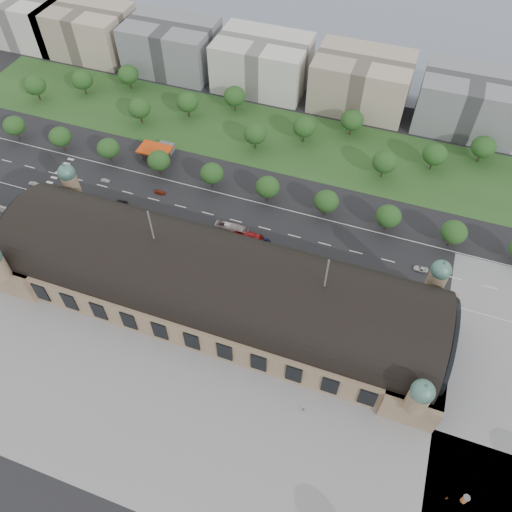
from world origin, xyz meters
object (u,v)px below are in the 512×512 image
(traffic_car_2, at_px, (121,202))
(pedestrian_1, at_px, (447,498))
(traffic_car_0, at_px, (34,184))
(bus_mid, at_px, (232,229))
(traffic_car_4, at_px, (264,239))
(parked_car_4, at_px, (104,217))
(advertising_column, at_px, (465,499))
(parked_car_5, at_px, (144,222))
(petrol_station, at_px, (161,149))
(traffic_car_3, at_px, (160,192))
(parked_car_6, at_px, (193,244))
(traffic_car_1, at_px, (105,181))
(parked_car_2, at_px, (104,219))
(parked_car_0, at_px, (106,211))
(pedestrian_0, at_px, (303,410))
(parked_car_1, at_px, (84,209))
(parked_car_3, at_px, (142,230))
(bus_west, at_px, (249,236))
(traffic_car_6, at_px, (421,269))
(bus_east, at_px, (295,257))

(traffic_car_2, distance_m, pedestrian_1, 152.52)
(traffic_car_0, xyz_separation_m, bus_mid, (87.77, 3.01, 1.03))
(traffic_car_4, relative_size, pedestrian_1, 2.32)
(parked_car_4, height_order, advertising_column, advertising_column)
(traffic_car_4, distance_m, parked_car_5, 47.77)
(petrol_station, distance_m, traffic_car_3, 25.68)
(pedestrian_1, bearing_deg, bus_mid, 103.85)
(petrol_station, height_order, parked_car_6, petrol_station)
(traffic_car_1, bearing_deg, traffic_car_3, -93.37)
(petrol_station, height_order, traffic_car_0, petrol_station)
(traffic_car_1, xyz_separation_m, parked_car_6, (49.40, -19.77, 0.08))
(traffic_car_4, height_order, parked_car_2, traffic_car_4)
(parked_car_0, bearing_deg, parked_car_6, 47.52)
(traffic_car_1, xyz_separation_m, parked_car_5, (26.72, -15.77, 0.01))
(petrol_station, height_order, bus_mid, petrol_station)
(traffic_car_2, bearing_deg, bus_mid, 86.73)
(parked_car_6, bearing_deg, parked_car_5, -127.45)
(traffic_car_1, relative_size, traffic_car_3, 0.85)
(traffic_car_3, xyz_separation_m, pedestrian_0, (81.62, -69.59, 0.30))
(parked_car_1, bearing_deg, pedestrian_1, 34.34)
(parked_car_0, height_order, parked_car_5, parked_car_0)
(parked_car_1, xyz_separation_m, parked_car_6, (48.55, -2.23, 0.03))
(parked_car_5, xyz_separation_m, pedestrian_0, (79.91, -52.49, 0.31))
(pedestrian_1, bearing_deg, petrol_station, 104.82)
(petrol_station, height_order, parked_car_3, petrol_station)
(traffic_car_1, xyz_separation_m, bus_west, (68.14, -9.95, 0.94))
(parked_car_0, bearing_deg, traffic_car_3, 101.68)
(traffic_car_4, height_order, advertising_column, advertising_column)
(traffic_car_3, relative_size, pedestrian_0, 2.37)
(traffic_car_1, bearing_deg, traffic_car_2, -131.83)
(traffic_car_6, relative_size, pedestrian_0, 2.70)
(parked_car_1, distance_m, pedestrian_1, 160.03)
(parked_car_3, distance_m, bus_mid, 34.48)
(bus_west, xyz_separation_m, pedestrian_0, (38.49, -58.31, -0.62))
(traffic_car_6, xyz_separation_m, parked_car_6, (-82.49, -16.50, -0.00))
(traffic_car_6, relative_size, advertising_column, 1.50)
(traffic_car_1, bearing_deg, traffic_car_0, 107.08)
(traffic_car_3, distance_m, bus_mid, 37.12)
(traffic_car_6, relative_size, parked_car_6, 1.05)
(traffic_car_4, xyz_separation_m, advertising_column, (79.06, -68.76, 1.07))
(parked_car_1, relative_size, bus_east, 0.42)
(parked_car_0, bearing_deg, advertising_column, 29.96)
(traffic_car_0, height_order, parked_car_3, traffic_car_0)
(traffic_car_6, distance_m, parked_car_0, 122.71)
(parked_car_0, relative_size, pedestrian_1, 2.42)
(traffic_car_3, distance_m, bus_east, 64.21)
(pedestrian_0, height_order, pedestrian_1, pedestrian_0)
(parked_car_2, distance_m, parked_car_3, 17.09)
(traffic_car_4, xyz_separation_m, parked_car_5, (-47.26, -6.96, -0.08))
(traffic_car_3, height_order, bus_east, bus_east)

